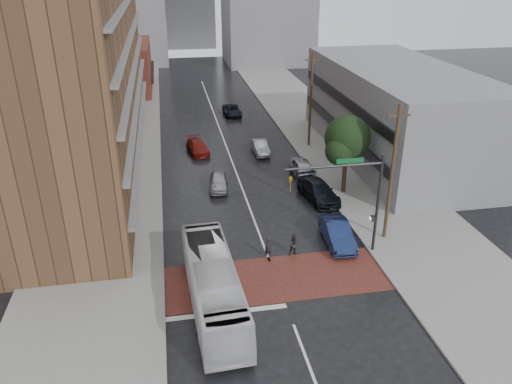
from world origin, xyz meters
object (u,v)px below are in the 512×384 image
object	(u,v)px
car_travel_a	(219,181)
suv_travel	(232,110)
pedestrian_b	(294,245)
car_parked_mid	(318,191)
pedestrian_a	(268,248)
transit_bus	(213,285)
car_parked_near	(337,233)
car_parked_far	(303,169)
car_travel_c	(198,147)
car_travel_b	(260,147)

from	to	relation	value
car_travel_a	suv_travel	world-z (taller)	car_travel_a
pedestrian_b	car_parked_mid	xyz separation A→B (m)	(4.15, 8.14, -0.02)
suv_travel	car_parked_mid	distance (m)	26.33
pedestrian_a	suv_travel	xyz separation A→B (m)	(2.25, 34.21, -0.09)
transit_bus	pedestrian_a	size ratio (longest dim) A/B	7.52
pedestrian_a	car_parked_near	bearing A→B (deg)	21.62
pedestrian_a	car_parked_far	world-z (taller)	car_parked_far
transit_bus	car_parked_far	xyz separation A→B (m)	(10.13, 17.61, -0.74)
pedestrian_a	car_travel_c	size ratio (longest dim) A/B	0.33
car_travel_a	car_travel_c	bearing A→B (deg)	104.93
car_travel_c	car_parked_near	xyz separation A→B (m)	(8.36, -20.09, 0.15)
pedestrian_a	car_travel_a	bearing A→B (deg)	110.47
transit_bus	car_parked_near	size ratio (longest dim) A/B	2.26
pedestrian_a	car_travel_c	world-z (taller)	pedestrian_a
car_travel_a	car_travel_b	bearing A→B (deg)	64.41
pedestrian_a	car_parked_mid	xyz separation A→B (m)	(5.96, 8.14, 0.05)
car_travel_a	car_parked_far	size ratio (longest dim) A/B	0.87
car_travel_b	car_parked_far	xyz separation A→B (m)	(2.75, -6.77, 0.12)
car_travel_b	car_parked_mid	world-z (taller)	car_parked_mid
transit_bus	suv_travel	distance (m)	39.36
pedestrian_b	suv_travel	world-z (taller)	pedestrian_b
car_travel_a	car_parked_mid	size ratio (longest dim) A/B	0.74
pedestrian_b	car_parked_near	bearing A→B (deg)	10.75
pedestrian_a	pedestrian_b	bearing A→B (deg)	10.70
car_travel_a	pedestrian_a	bearing A→B (deg)	-72.34
suv_travel	pedestrian_a	bearing A→B (deg)	-94.13
car_parked_near	car_parked_far	size ratio (longest dim) A/B	1.06
suv_travel	car_travel_b	bearing A→B (deg)	-86.60
car_parked_far	car_travel_a	bearing A→B (deg)	-171.82
car_parked_near	car_parked_far	xyz separation A→B (m)	(0.77, 12.00, -0.02)
car_travel_a	car_travel_b	world-z (taller)	car_travel_a
pedestrian_b	car_parked_near	world-z (taller)	same
car_travel_a	suv_travel	xyz separation A→B (m)	(4.29, 22.37, -0.04)
suv_travel	car_parked_near	bearing A→B (deg)	-85.32
car_travel_c	car_parked_far	bearing A→B (deg)	-51.01
suv_travel	car_travel_a	bearing A→B (deg)	-101.23
transit_bus	car_parked_near	bearing A→B (deg)	28.19
transit_bus	pedestrian_a	xyz separation A→B (m)	(4.18, 4.61, -0.79)
transit_bus	car_travel_a	distance (m)	16.61
pedestrian_b	suv_travel	xyz separation A→B (m)	(0.44, 34.21, -0.16)
pedestrian_b	suv_travel	bearing A→B (deg)	83.51
transit_bus	car_travel_a	bearing A→B (deg)	79.87
car_travel_b	car_parked_far	world-z (taller)	car_parked_far
pedestrian_b	car_parked_near	xyz separation A→B (m)	(3.38, 1.00, -0.00)
pedestrian_a	suv_travel	size ratio (longest dim) A/B	0.32
suv_travel	pedestrian_b	bearing A→B (deg)	-91.12
car_travel_a	car_travel_c	distance (m)	9.31
pedestrian_b	car_parked_far	size ratio (longest dim) A/B	0.35
car_travel_a	pedestrian_b	bearing A→B (deg)	-64.13
car_travel_c	car_parked_far	world-z (taller)	car_parked_far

